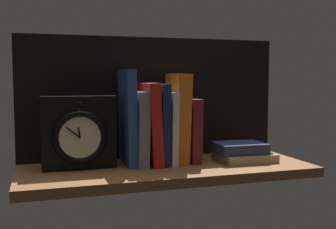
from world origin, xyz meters
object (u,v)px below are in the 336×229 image
Objects in this scene: book_red_requiem at (149,123)px; book_white_catcher at (167,127)px; book_blue_modern at (127,117)px; book_navy_bierce at (159,123)px; book_orange_pandolfini at (177,118)px; book_gray_chess at (138,128)px; framed_clock at (79,133)px; book_maroon_dawkins at (190,130)px; book_stack_side at (242,152)px.

book_white_catcher is at bearing 0.00° from book_red_requiem.
book_blue_modern reaches higher than book_navy_bierce.
book_red_requiem is at bearing 180.00° from book_orange_pandolfini.
book_blue_modern is 1.04× the size of book_orange_pandolfini.
framed_clock is at bearing -176.14° from book_gray_chess.
book_maroon_dawkins is 31.37cm from framed_clock.
book_navy_bierce is at bearing 2.82° from framed_clock.
book_orange_pandolfini is 21.05cm from book_stack_side.
framed_clock is at bearing -177.18° from book_navy_bierce.
book_blue_modern is at bearing 180.00° from book_gray_chess.
book_orange_pandolfini reaches higher than book_gray_chess.
book_gray_chess is 6.10cm from book_navy_bierce.
book_navy_bierce is 0.89× the size of book_orange_pandolfini.
book_orange_pandolfini is at bearing 0.00° from book_white_catcher.
book_stack_side is (20.98, -5.08, -7.43)cm from book_white_catcher.
book_red_requiem is 1.17× the size of framed_clock.
book_gray_chess is 0.91× the size of book_navy_bierce.
book_red_requiem is at bearing 0.00° from book_blue_modern.
book_white_catcher is at bearing 0.00° from book_navy_bierce.
book_red_requiem is 27.97cm from book_stack_side.
book_blue_modern is 4.17cm from book_gray_chess.
book_red_requiem reaches higher than book_white_catcher.
book_orange_pandolfini is at bearing 164.08° from book_stack_side.
framed_clock is at bearing -177.44° from book_white_catcher.
book_navy_bierce is 1.11× the size of book_white_catcher.
book_blue_modern is 1.31× the size of book_white_catcher.
book_maroon_dawkins is (9.14, 0.00, -2.09)cm from book_navy_bierce.
book_red_requiem is at bearing 0.00° from book_gray_chess.
book_blue_modern is 11.63cm from book_white_catcher.
book_blue_modern reaches higher than book_maroon_dawkins.
book_gray_chess is 30.63cm from book_stack_side.
book_orange_pandolfini is at bearing 0.00° from book_navy_bierce.
framed_clock is (-16.19, -1.09, -0.61)cm from book_gray_chess.
book_gray_chess is 1.12× the size of book_maroon_dawkins.
book_maroon_dawkins is (6.89, 0.00, -0.95)cm from book_white_catcher.
book_navy_bierce is (2.85, 0.00, -0.14)cm from book_red_requiem.
book_maroon_dawkins is at bearing 0.00° from book_navy_bierce.
book_white_catcher is at bearing 180.00° from book_maroon_dawkins.
book_orange_pandolfini is 1.39× the size of book_maroon_dawkins.
book_maroon_dawkins is 1.10× the size of book_stack_side.
book_gray_chess is 1.05× the size of framed_clock.
book_navy_bierce is 9.38cm from book_maroon_dawkins.
book_gray_chess reaches higher than framed_clock.
book_red_requiem is (6.11, 0.00, -1.79)cm from book_blue_modern.
book_red_requiem is 1.13× the size of book_white_catcher.
book_white_catcher is at bearing 0.00° from book_gray_chess.
book_stack_side is at bearing -12.34° from book_navy_bierce.
book_orange_pandolfini is 5.12cm from book_maroon_dawkins.
framed_clock is at bearing -175.28° from book_blue_modern.
book_stack_side is at bearing -15.92° from book_orange_pandolfini.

